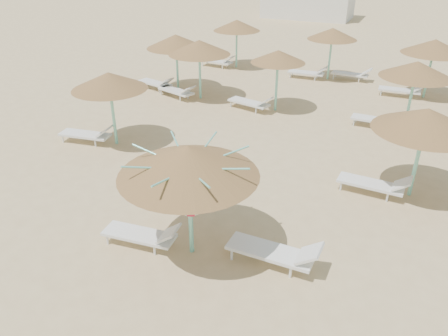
% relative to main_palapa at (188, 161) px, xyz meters
% --- Properties ---
extents(ground, '(120.00, 120.00, 0.00)m').
position_rel_main_palapa_xyz_m(ground, '(-0.49, 0.10, -2.47)').
color(ground, tan).
rests_on(ground, ground).
extents(main_palapa, '(3.17, 3.17, 2.84)m').
position_rel_main_palapa_xyz_m(main_palapa, '(0.00, 0.00, 0.00)').
color(main_palapa, '#7CD7BF').
rests_on(main_palapa, ground).
extents(lounger_main_a, '(2.01, 0.78, 0.71)m').
position_rel_main_palapa_xyz_m(lounger_main_a, '(-1.17, -0.30, -2.13)').
color(lounger_main_a, silver).
rests_on(lounger_main_a, ground).
extents(lounger_main_b, '(2.19, 0.69, 0.79)m').
position_rel_main_palapa_xyz_m(lounger_main_b, '(2.02, 0.37, -2.09)').
color(lounger_main_b, silver).
rests_on(lounger_main_b, ground).
extents(palapa_field, '(19.91, 14.33, 2.72)m').
position_rel_main_palapa_xyz_m(palapa_field, '(1.33, 10.70, -0.15)').
color(palapa_field, '#7CD7BF').
rests_on(palapa_field, ground).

